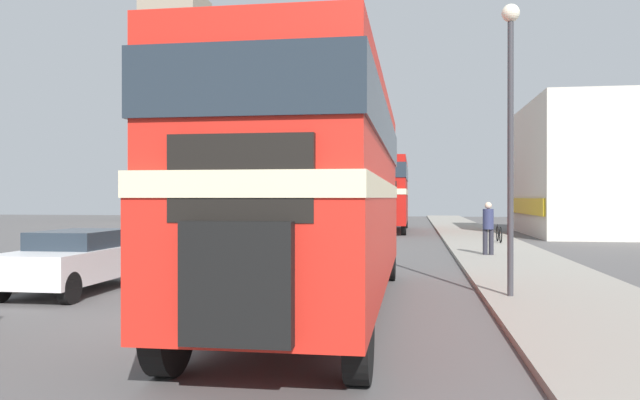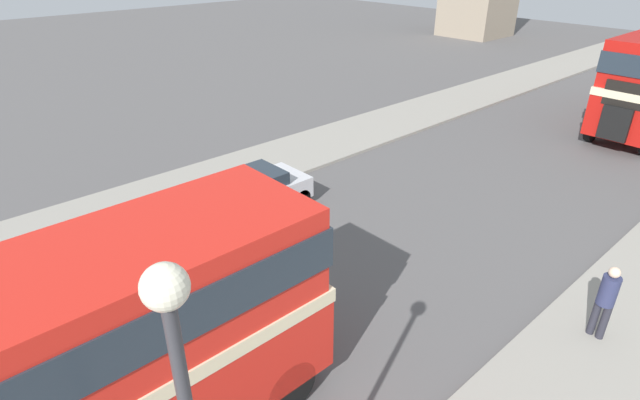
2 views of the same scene
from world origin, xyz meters
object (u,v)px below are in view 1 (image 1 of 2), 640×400
at_px(double_decker_bus, 320,179).
at_px(pedestrian_walking, 488,225).
at_px(car_parked_far, 185,239).
at_px(bus_distant, 387,189).
at_px(street_lamp, 511,105).
at_px(bicycle_on_pavement, 499,234).
at_px(car_parked_mid, 77,259).
at_px(church_tower, 176,55).

height_order(double_decker_bus, pedestrian_walking, double_decker_bus).
bearing_deg(car_parked_far, pedestrian_walking, 14.64).
bearing_deg(bus_distant, car_parked_far, -106.34).
xyz_separation_m(car_parked_far, pedestrian_walking, (9.98, 2.61, 0.41)).
distance_m(pedestrian_walking, street_lamp, 9.63).
height_order(bicycle_on_pavement, street_lamp, street_lamp).
distance_m(bus_distant, street_lamp, 26.48).
relative_size(car_parked_mid, pedestrian_walking, 2.23).
bearing_deg(double_decker_bus, car_parked_far, 125.31).
bearing_deg(bus_distant, church_tower, 141.00).
xyz_separation_m(pedestrian_walking, church_tower, (-24.59, 33.49, 14.33)).
distance_m(car_parked_mid, car_parked_far, 6.57).
distance_m(double_decker_bus, car_parked_far, 10.03).
relative_size(bicycle_on_pavement, street_lamp, 0.30).
relative_size(double_decker_bus, bicycle_on_pavement, 6.29).
bearing_deg(car_parked_far, car_parked_mid, -90.03).
height_order(bus_distant, car_parked_mid, bus_distant).
bearing_deg(car_parked_mid, church_tower, 108.90).
bearing_deg(car_parked_mid, car_parked_far, 89.97).
height_order(car_parked_mid, pedestrian_walking, pedestrian_walking).
bearing_deg(car_parked_far, double_decker_bus, -54.69).
relative_size(pedestrian_walking, bicycle_on_pavement, 1.04).
xyz_separation_m(car_parked_far, street_lamp, (9.36, -6.58, 3.22)).
bearing_deg(car_parked_mid, double_decker_bus, -14.61).
distance_m(bus_distant, car_parked_mid, 26.88).
xyz_separation_m(bus_distant, car_parked_mid, (-5.75, -26.19, -1.95)).
bearing_deg(double_decker_bus, church_tower, 114.71).
xyz_separation_m(car_parked_far, bicycle_on_pavement, (11.18, 9.01, -0.25)).
distance_m(car_parked_far, church_tower, 41.64).
bearing_deg(double_decker_bus, bicycle_on_pavement, 72.24).
xyz_separation_m(car_parked_mid, pedestrian_walking, (9.98, 9.18, 0.43)).
height_order(car_parked_far, bicycle_on_pavement, car_parked_far).
bearing_deg(street_lamp, car_parked_far, 144.88).
xyz_separation_m(double_decker_bus, street_lamp, (3.65, 1.48, 1.52)).
distance_m(bicycle_on_pavement, church_tower, 40.30).
height_order(pedestrian_walking, bicycle_on_pavement, pedestrian_walking).
relative_size(car_parked_far, bicycle_on_pavement, 2.59).
xyz_separation_m(bus_distant, car_parked_far, (-5.75, -19.61, -1.93)).
distance_m(bus_distant, car_parked_far, 20.53).
distance_m(car_parked_mid, church_tower, 47.46).
bearing_deg(car_parked_far, bicycle_on_pavement, 38.87).
bearing_deg(street_lamp, car_parked_mid, 179.94).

